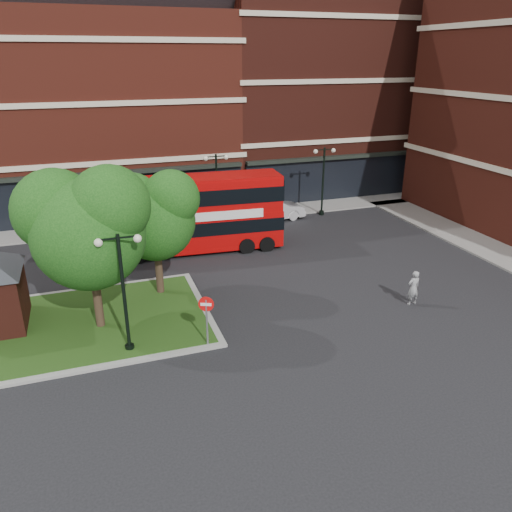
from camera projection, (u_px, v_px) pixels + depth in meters
name	position (u px, v px, depth m)	size (l,w,h in m)	color
ground	(260.00, 331.00, 21.59)	(120.00, 120.00, 0.00)	black
pavement_far	(184.00, 220.00, 36.03)	(44.00, 3.00, 0.12)	slate
terrace_far_left	(54.00, 114.00, 37.59)	(26.00, 12.00, 14.00)	maroon
terrace_far_right	(319.00, 93.00, 43.89)	(18.00, 12.00, 16.00)	#471911
traffic_island	(65.00, 327.00, 21.77)	(12.60, 7.60, 0.15)	gray
tree_island_west	(85.00, 223.00, 20.06)	(5.40, 4.71, 7.21)	#2D2116
tree_island_east	(153.00, 212.00, 23.36)	(4.46, 3.90, 6.29)	#2D2116
lamp_island	(123.00, 288.00, 19.04)	(1.72, 0.36, 5.00)	black
lamp_far_left	(217.00, 186.00, 33.85)	(1.72, 0.36, 5.00)	black
lamp_far_right	(323.00, 178.00, 36.28)	(1.72, 0.36, 5.00)	black
bus	(194.00, 209.00, 29.51)	(10.61, 3.16, 3.99)	#AA0607
woman	(413.00, 288.00, 23.57)	(0.63, 0.41, 1.73)	gray
car_silver	(187.00, 218.00, 33.97)	(1.79, 4.46, 1.52)	silver
car_white	(272.00, 210.00, 35.83)	(1.67, 4.78, 1.57)	silver
no_entry_sign	(206.00, 312.00, 19.80)	(0.59, 0.30, 2.27)	slate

